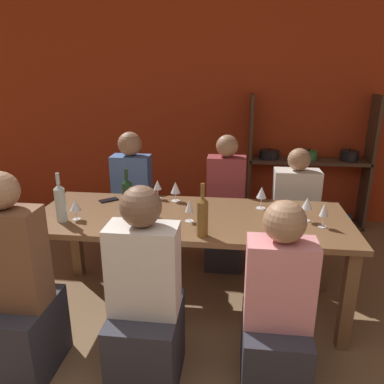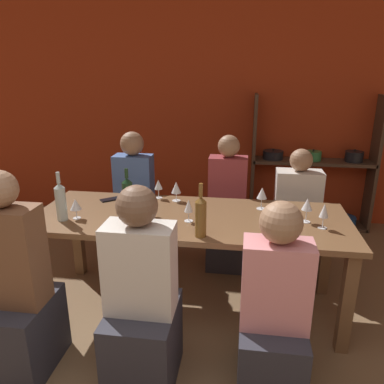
{
  "view_description": "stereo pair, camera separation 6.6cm",
  "coord_description": "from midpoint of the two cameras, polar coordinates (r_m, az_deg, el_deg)",
  "views": [
    {
      "loc": [
        0.33,
        -0.69,
        1.79
      ],
      "look_at": [
        0.01,
        1.94,
        0.91
      ],
      "focal_mm": 35.0,
      "sensor_mm": 36.0,
      "label": 1
    },
    {
      "loc": [
        0.39,
        -0.68,
        1.79
      ],
      "look_at": [
        0.01,
        1.94,
        0.91
      ],
      "focal_mm": 35.0,
      "sensor_mm": 36.0,
      "label": 2
    }
  ],
  "objects": [
    {
      "name": "dining_table",
      "position": [
        2.78,
        -0.93,
        -5.39
      ],
      "size": [
        2.3,
        0.86,
        0.76
      ],
      "color": "brown",
      "rests_on": "ground_plane"
    },
    {
      "name": "wine_glass_red_b",
      "position": [
        3.02,
        -3.16,
        0.58
      ],
      "size": [
        0.08,
        0.08,
        0.16
      ],
      "color": "white",
      "rests_on": "dining_table"
    },
    {
      "name": "wine_bottle_green",
      "position": [
        2.77,
        -20.07,
        -1.46
      ],
      "size": [
        0.07,
        0.07,
        0.35
      ],
      "color": "#B2C6C1",
      "rests_on": "dining_table"
    },
    {
      "name": "person_far_c",
      "position": [
        3.67,
        -9.42,
        -3.0
      ],
      "size": [
        0.35,
        0.44,
        1.25
      ],
      "rotation": [
        0.0,
        0.0,
        3.14
      ],
      "color": "#2D2D38",
      "rests_on": "ground_plane"
    },
    {
      "name": "wine_glass_empty_a",
      "position": [
        2.72,
        16.48,
        -1.76
      ],
      "size": [
        0.07,
        0.07,
        0.17
      ],
      "color": "white",
      "rests_on": "dining_table"
    },
    {
      "name": "wine_glass_red_c",
      "position": [
        2.61,
        -1.13,
        -2.25
      ],
      "size": [
        0.06,
        0.06,
        0.16
      ],
      "color": "white",
      "rests_on": "dining_table"
    },
    {
      "name": "wine_bottle_amber",
      "position": [
        2.37,
        0.8,
        -3.64
      ],
      "size": [
        0.07,
        0.07,
        0.35
      ],
      "color": "brown",
      "rests_on": "dining_table"
    },
    {
      "name": "cell_phone",
      "position": [
        3.13,
        -13.16,
        -1.21
      ],
      "size": [
        0.16,
        0.15,
        0.01
      ],
      "color": "black",
      "rests_on": "dining_table"
    },
    {
      "name": "shelf_unit",
      "position": [
        4.56,
        16.71,
        1.75
      ],
      "size": [
        1.37,
        0.3,
        1.53
      ],
      "color": "#4C3828",
      "rests_on": "ground_plane"
    },
    {
      "name": "wine_glass_white_c",
      "position": [
        2.89,
        9.92,
        -0.19
      ],
      "size": [
        0.08,
        0.08,
        0.17
      ],
      "color": "white",
      "rests_on": "dining_table"
    },
    {
      "name": "person_near_a",
      "position": [
        2.28,
        11.89,
        -18.61
      ],
      "size": [
        0.37,
        0.46,
        1.15
      ],
      "color": "#2D2D38",
      "rests_on": "ground_plane"
    },
    {
      "name": "wine_glass_white_a",
      "position": [
        2.78,
        -18.01,
        -2.02
      ],
      "size": [
        0.08,
        0.08,
        0.15
      ],
      "color": "white",
      "rests_on": "dining_table"
    },
    {
      "name": "person_far_b",
      "position": [
        3.5,
        4.52,
        -3.95
      ],
      "size": [
        0.34,
        0.43,
        1.24
      ],
      "rotation": [
        0.0,
        0.0,
        3.14
      ],
      "color": "#2D2D38",
      "rests_on": "ground_plane"
    },
    {
      "name": "person_near_c",
      "position": [
        2.53,
        -25.62,
        -14.99
      ],
      "size": [
        0.37,
        0.46,
        1.28
      ],
      "color": "#2D2D38",
      "rests_on": "ground_plane"
    },
    {
      "name": "wine_glass_white_b",
      "position": [
        2.66,
        18.84,
        -2.66
      ],
      "size": [
        0.06,
        0.06,
        0.18
      ],
      "color": "white",
      "rests_on": "dining_table"
    },
    {
      "name": "wine_bottle_dark",
      "position": [
        2.84,
        -10.49,
        -0.36
      ],
      "size": [
        0.08,
        0.08,
        0.33
      ],
      "color": "#19381E",
      "rests_on": "dining_table"
    },
    {
      "name": "person_far_a",
      "position": [
        3.55,
        14.61,
        -5.11
      ],
      "size": [
        0.4,
        0.5,
        1.14
      ],
      "rotation": [
        0.0,
        0.0,
        3.14
      ],
      "color": "#2D2D38",
      "rests_on": "ground_plane"
    },
    {
      "name": "wine_glass_red_a",
      "position": [
        2.72,
        -7.13,
        -1.39
      ],
      "size": [
        0.07,
        0.07,
        0.16
      ],
      "color": "white",
      "rests_on": "dining_table"
    },
    {
      "name": "person_near_b",
      "position": [
        2.26,
        -7.93,
        -18.02
      ],
      "size": [
        0.38,
        0.48,
        1.23
      ],
      "color": "#2D2D38",
      "rests_on": "ground_plane"
    },
    {
      "name": "wall_back_red",
      "position": [
        4.55,
        2.35,
        12.72
      ],
      "size": [
        8.8,
        0.06,
        2.7
      ],
      "color": "#B23819",
      "rests_on": "ground_plane"
    },
    {
      "name": "wine_glass_empty_b",
      "position": [
        3.09,
        -5.89,
        1.02
      ],
      "size": [
        0.07,
        0.07,
        0.16
      ],
      "color": "white",
      "rests_on": "dining_table"
    }
  ]
}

